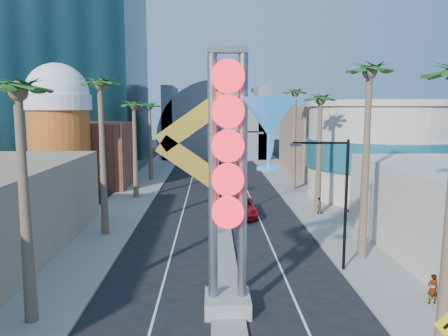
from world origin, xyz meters
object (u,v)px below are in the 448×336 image
neon_sign (245,162)px  pedestrian_b (318,205)px  red_pickup (241,207)px  pedestrian_a (432,289)px

neon_sign → pedestrian_b: neon_sign is taller
pedestrian_b → neon_sign: bearing=58.7°
red_pickup → pedestrian_a: bearing=-67.4°
neon_sign → red_pickup: 20.01m
red_pickup → pedestrian_a: 20.41m
red_pickup → pedestrian_b: 7.14m
pedestrian_b → pedestrian_a: bearing=85.7°
neon_sign → pedestrian_a: bearing=1.5°
pedestrian_a → red_pickup: bearing=-71.9°
red_pickup → pedestrian_b: bearing=-1.5°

